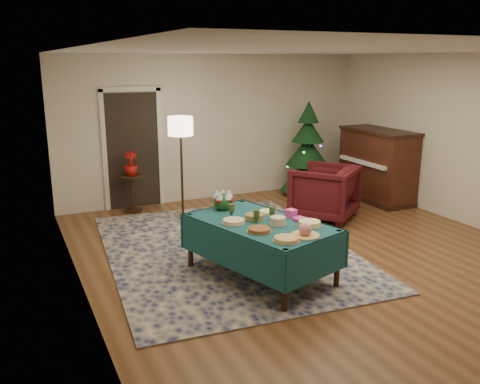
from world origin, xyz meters
name	(u,v)px	position (x,y,z in m)	size (l,w,h in m)	color
room_shell	(320,159)	(0.00, 0.00, 1.35)	(7.00, 7.00, 7.00)	#593319
doorway	(133,147)	(-1.60, 3.48, 1.10)	(1.08, 0.04, 2.16)	black
rug	(227,250)	(-0.99, 0.76, 0.01)	(3.20, 4.20, 0.02)	#121945
buffet_table	(260,233)	(-0.98, -0.24, 0.57)	(1.54, 2.05, 0.71)	black
platter_0	(286,239)	(-1.04, -0.94, 0.73)	(0.31, 0.31, 0.04)	silver
platter_1	(305,231)	(-0.78, -0.90, 0.77)	(0.33, 0.33, 0.15)	silver
platter_2	(310,224)	(-0.53, -0.61, 0.74)	(0.30, 0.30, 0.06)	silver
platter_3	(259,230)	(-1.16, -0.55, 0.73)	(0.30, 0.30, 0.05)	silver
platter_4	(278,221)	(-0.85, -0.42, 0.75)	(0.22, 0.22, 0.10)	silver
platter_5	(234,222)	(-1.30, -0.15, 0.73)	(0.30, 0.30, 0.05)	silver
platter_6	(254,217)	(-1.01, -0.12, 0.74)	(0.26, 0.26, 0.07)	silver
platter_7	(267,212)	(-0.74, 0.03, 0.73)	(0.25, 0.25, 0.04)	silver
goblet_0	(232,210)	(-1.21, 0.10, 0.80)	(0.08, 0.08, 0.17)	#2D471E
goblet_1	(272,213)	(-0.82, -0.22, 0.80)	(0.08, 0.08, 0.17)	#2D471E
goblet_2	(257,216)	(-1.05, -0.26, 0.80)	(0.08, 0.08, 0.17)	#2D471E
napkin_stack	(300,219)	(-0.53, -0.39, 0.73)	(0.14, 0.14, 0.04)	#D43B96
gift_box	(291,213)	(-0.55, -0.21, 0.76)	(0.11, 0.11, 0.09)	#F644B0
centerpiece	(223,200)	(-1.17, 0.45, 0.83)	(0.25, 0.26, 0.29)	#1E4C1E
armchair	(324,190)	(1.09, 1.45, 0.49)	(0.96, 0.90, 0.99)	#3F0D11
floor_lamp	(181,132)	(-1.02, 2.54, 1.44)	(0.41, 0.41, 1.70)	#A57F3F
side_table	(132,194)	(-1.72, 3.20, 0.32)	(0.37, 0.37, 0.65)	black
potted_plant	(131,169)	(-1.72, 3.20, 0.77)	(0.23, 0.41, 0.23)	#AA120C
christmas_tree	(307,153)	(1.67, 2.90, 0.83)	(1.08, 1.08, 1.84)	black
piano	(377,166)	(2.65, 2.00, 0.66)	(0.74, 1.56, 1.34)	black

